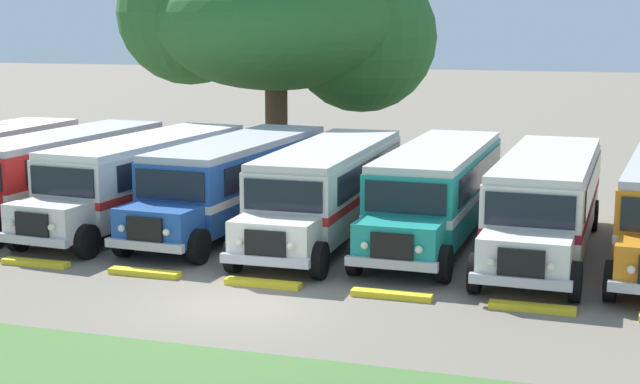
# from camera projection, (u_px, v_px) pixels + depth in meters

# --- Properties ---
(ground_plane) EXTENTS (220.00, 220.00, 0.00)m
(ground_plane) POSITION_uv_depth(u_px,v_px,m) (237.00, 305.00, 22.13)
(ground_plane) COLOR slate
(parked_bus_slot_1) EXTENTS (3.23, 10.92, 2.82)m
(parked_bus_slot_1) POSITION_uv_depth(u_px,v_px,m) (60.00, 170.00, 32.20)
(parked_bus_slot_1) COLOR red
(parked_bus_slot_1) RESTS_ON ground_plane
(parked_bus_slot_2) EXTENTS (3.44, 10.96, 2.82)m
(parked_bus_slot_2) POSITION_uv_depth(u_px,v_px,m) (145.00, 175.00, 31.08)
(parked_bus_slot_2) COLOR silver
(parked_bus_slot_2) RESTS_ON ground_plane
(parked_bus_slot_3) EXTENTS (3.20, 10.91, 2.82)m
(parked_bus_slot_3) POSITION_uv_depth(u_px,v_px,m) (237.00, 178.00, 30.52)
(parked_bus_slot_3) COLOR #23519E
(parked_bus_slot_3) RESTS_ON ground_plane
(parked_bus_slot_4) EXTENTS (2.82, 10.86, 2.82)m
(parked_bus_slot_4) POSITION_uv_depth(u_px,v_px,m) (328.00, 186.00, 29.05)
(parked_bus_slot_4) COLOR silver
(parked_bus_slot_4) RESTS_ON ground_plane
(parked_bus_slot_5) EXTENTS (2.79, 10.85, 2.82)m
(parked_bus_slot_5) POSITION_uv_depth(u_px,v_px,m) (437.00, 188.00, 28.69)
(parked_bus_slot_5) COLOR teal
(parked_bus_slot_5) RESTS_ON ground_plane
(parked_bus_slot_6) EXTENTS (2.89, 10.87, 2.82)m
(parked_bus_slot_6) POSITION_uv_depth(u_px,v_px,m) (546.00, 198.00, 27.05)
(parked_bus_slot_6) COLOR silver
(parked_bus_slot_6) RESTS_ON ground_plane
(curb_wheelstop_2) EXTENTS (2.00, 0.36, 0.15)m
(curb_wheelstop_2) POSITION_uv_depth(u_px,v_px,m) (35.00, 263.00, 25.71)
(curb_wheelstop_2) COLOR yellow
(curb_wheelstop_2) RESTS_ON ground_plane
(curb_wheelstop_3) EXTENTS (2.00, 0.36, 0.15)m
(curb_wheelstop_3) POSITION_uv_depth(u_px,v_px,m) (145.00, 273.00, 24.71)
(curb_wheelstop_3) COLOR yellow
(curb_wheelstop_3) RESTS_ON ground_plane
(curb_wheelstop_4) EXTENTS (2.00, 0.36, 0.15)m
(curb_wheelstop_4) POSITION_uv_depth(u_px,v_px,m) (263.00, 283.00, 23.70)
(curb_wheelstop_4) COLOR yellow
(curb_wheelstop_4) RESTS_ON ground_plane
(curb_wheelstop_5) EXTENTS (2.00, 0.36, 0.15)m
(curb_wheelstop_5) POSITION_uv_depth(u_px,v_px,m) (391.00, 295.00, 22.70)
(curb_wheelstop_5) COLOR yellow
(curb_wheelstop_5) RESTS_ON ground_plane
(curb_wheelstop_6) EXTENTS (2.00, 0.36, 0.15)m
(curb_wheelstop_6) POSITION_uv_depth(u_px,v_px,m) (532.00, 308.00, 21.70)
(curb_wheelstop_6) COLOR yellow
(curb_wheelstop_6) RESTS_ON ground_plane
(broad_shade_tree) EXTENTS (13.52, 11.31, 10.12)m
(broad_shade_tree) POSITION_uv_depth(u_px,v_px,m) (282.00, 22.00, 41.06)
(broad_shade_tree) COLOR brown
(broad_shade_tree) RESTS_ON ground_plane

